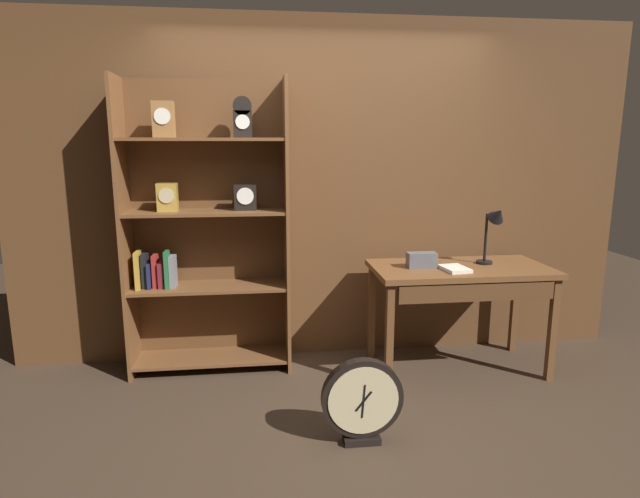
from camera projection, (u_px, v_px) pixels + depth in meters
name	position (u px, v px, depth m)	size (l,w,h in m)	color
ground_plane	(357.00, 440.00, 2.99)	(10.00, 10.00, 0.00)	#3D2D21
back_wood_panel	(326.00, 192.00, 4.04)	(4.80, 0.05, 2.60)	brown
bookshelf	(205.00, 230.00, 3.78)	(1.17, 0.36, 2.12)	brown
workbench	(461.00, 280.00, 3.79)	(1.28, 0.65, 0.79)	brown
desk_lamp	(495.00, 224.00, 3.80)	(0.19, 0.19, 0.45)	black
toolbox_small	(422.00, 260.00, 3.75)	(0.21, 0.10, 0.11)	#595960
open_repair_manual	(455.00, 269.00, 3.67)	(0.16, 0.22, 0.03)	silver
round_clock_large	(362.00, 401.00, 2.92)	(0.46, 0.11, 0.50)	black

